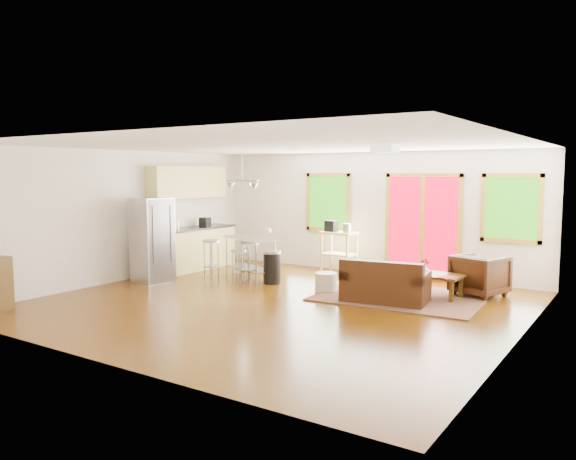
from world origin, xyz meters
The scene contains 28 objects.
floor centered at (0.00, 0.00, -0.01)m, with size 7.50×7.00×0.02m, color #3C1F02.
ceiling centered at (0.00, 0.00, 2.61)m, with size 7.50×7.00×0.02m, color white.
back_wall centered at (0.00, 3.51, 1.30)m, with size 7.50×0.02×2.60m, color white.
left_wall centered at (-3.76, 0.00, 1.30)m, with size 0.02×7.00×2.60m, color white.
right_wall centered at (3.76, 0.00, 1.30)m, with size 0.02×7.00×2.60m, color white.
front_wall centered at (0.00, -3.51, 1.30)m, with size 7.50×0.02×2.60m, color white.
window_left centered at (-1.00, 3.46, 1.50)m, with size 1.10×0.05×1.30m.
french_doors centered at (1.20, 3.46, 1.10)m, with size 1.60×0.05×2.10m.
window_right centered at (2.90, 3.46, 1.50)m, with size 1.10×0.05×1.30m.
rug centered at (1.53, 1.55, 0.01)m, with size 2.74×2.11×0.03m, color #475833.
loveseat centered at (1.45, 1.03, 0.29)m, with size 1.47×0.97×0.73m.
coffee_table centered at (1.96, 1.84, 0.36)m, with size 1.08×0.69×0.42m.
armchair centered at (2.63, 2.42, 0.40)m, with size 0.79×0.74×0.81m, color black.
ottoman centered at (1.27, 2.09, 0.18)m, with size 0.55×0.55×0.36m, color black.
pouf centered at (0.20, 1.25, 0.17)m, with size 0.40×0.40×0.35m, color beige.
vase centered at (1.90, 1.67, 0.51)m, with size 0.20×0.21×0.31m.
book centered at (2.20, 1.68, 0.55)m, with size 0.22×0.03×0.29m, color maroon.
cabinets centered at (-3.49, 1.70, 0.93)m, with size 0.64×2.24×2.30m.
refrigerator centered at (-3.17, 0.23, 0.83)m, with size 0.76×0.74×1.67m.
island centered at (-1.69, 1.45, 0.58)m, with size 1.44×1.02×0.85m.
cup centered at (-1.33, 1.59, 1.02)m, with size 0.13×0.10×0.13m, color white.
bar_stool_a centered at (-2.45, 1.15, 0.58)m, with size 0.43×0.43×0.78m.
bar_stool_b centered at (-1.70, 1.10, 0.48)m, with size 0.33×0.33×0.64m.
bar_stool_c centered at (-1.56, 1.26, 0.59)m, with size 0.45×0.45×0.79m.
trash_can centered at (-1.06, 1.34, 0.33)m, with size 0.41×0.41×0.64m.
kitchen_cart centered at (-0.48, 2.98, 0.78)m, with size 0.78×0.53×1.14m.
ceiling_flush centered at (1.60, 0.60, 2.53)m, with size 0.35×0.35×0.12m, color white.
pendant_light centered at (-1.90, 1.50, 1.90)m, with size 0.80×0.18×0.79m.
Camera 1 is at (5.13, -7.52, 2.15)m, focal length 35.00 mm.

